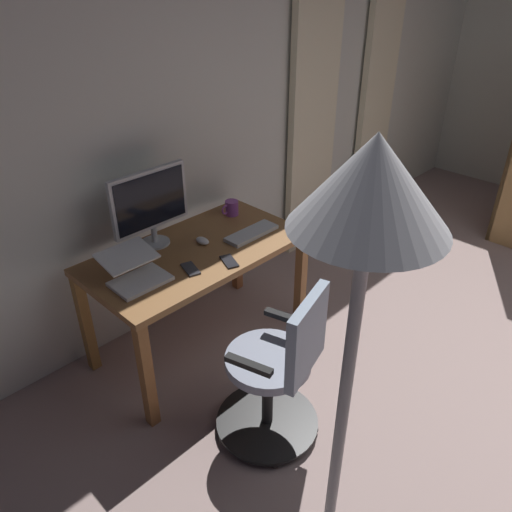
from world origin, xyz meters
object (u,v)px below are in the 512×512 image
(computer_monitor, at_px, (150,203))
(laptop, at_px, (135,272))
(desk, at_px, (197,263))
(cell_phone_by_monitor, at_px, (229,261))
(cell_phone_face_up, at_px, (191,269))
(office_chair, at_px, (278,373))
(mug_coffee, at_px, (231,208))
(computer_keyboard, at_px, (252,233))
(computer_mouse, at_px, (202,241))
(floor_lamp, at_px, (358,294))

(computer_monitor, xyz_separation_m, laptop, (0.31, 0.26, -0.22))
(desk, distance_m, cell_phone_by_monitor, 0.27)
(desk, distance_m, computer_monitor, 0.45)
(laptop, xyz_separation_m, cell_phone_face_up, (-0.27, 0.13, -0.05))
(office_chair, bearing_deg, mug_coffee, 41.51)
(desk, relative_size, computer_keyboard, 3.63)
(computer_keyboard, relative_size, laptop, 1.15)
(cell_phone_face_up, bearing_deg, laptop, -8.84)
(computer_mouse, height_order, cell_phone_face_up, computer_mouse)
(computer_keyboard, xyz_separation_m, computer_mouse, (0.29, -0.14, 0.01))
(office_chair, relative_size, computer_mouse, 9.26)
(cell_phone_face_up, relative_size, cell_phone_by_monitor, 1.00)
(desk, relative_size, computer_monitor, 2.61)
(cell_phone_face_up, bearing_deg, computer_monitor, -79.02)
(office_chair, bearing_deg, computer_mouse, 57.20)
(computer_keyboard, distance_m, floor_lamp, 2.14)
(computer_monitor, height_order, floor_lamp, floor_lamp)
(office_chair, xyz_separation_m, floor_lamp, (0.66, 0.78, 1.21))
(laptop, height_order, mug_coffee, laptop)
(cell_phone_by_monitor, height_order, floor_lamp, floor_lamp)
(office_chair, distance_m, floor_lamp, 1.59)
(computer_keyboard, height_order, laptop, laptop)
(office_chair, relative_size, laptop, 2.91)
(desk, distance_m, laptop, 0.46)
(computer_mouse, bearing_deg, mug_coffee, -157.59)
(cell_phone_face_up, height_order, floor_lamp, floor_lamp)
(desk, xyz_separation_m, office_chair, (0.19, 0.85, -0.21))
(cell_phone_by_monitor, bearing_deg, laptop, -3.59)
(desk, relative_size, cell_phone_face_up, 9.26)
(cell_phone_face_up, bearing_deg, office_chair, 105.12)
(computer_mouse, xyz_separation_m, mug_coffee, (-0.40, -0.16, 0.03))
(computer_keyboard, xyz_separation_m, mug_coffee, (-0.11, -0.30, 0.04))
(laptop, height_order, cell_phone_by_monitor, laptop)
(desk, height_order, mug_coffee, mug_coffee)
(laptop, bearing_deg, cell_phone_by_monitor, 155.40)
(office_chair, bearing_deg, laptop, 90.89)
(desk, bearing_deg, computer_monitor, -61.47)
(office_chair, relative_size, cell_phone_by_monitor, 6.43)
(mug_coffee, bearing_deg, cell_phone_face_up, 28.41)
(computer_monitor, height_order, computer_mouse, computer_monitor)
(office_chair, bearing_deg, computer_keyboard, 37.15)
(cell_phone_face_up, bearing_deg, desk, -120.61)
(computer_keyboard, distance_m, mug_coffee, 0.32)
(cell_phone_by_monitor, distance_m, mug_coffee, 0.62)
(office_chair, distance_m, laptop, 0.93)
(floor_lamp, bearing_deg, computer_keyboard, -128.62)
(computer_keyboard, bearing_deg, desk, -16.97)
(cell_phone_by_monitor, bearing_deg, computer_keyboard, -134.99)
(mug_coffee, height_order, floor_lamp, floor_lamp)
(desk, bearing_deg, computer_mouse, -159.93)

